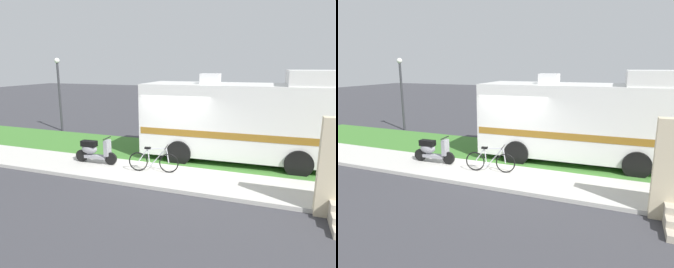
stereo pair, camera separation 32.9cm
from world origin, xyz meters
The scene contains 8 objects.
ground_plane centered at (0.00, 0.00, 0.00)m, with size 80.00×80.00×0.00m, color #38383D.
sidewalk centered at (0.00, -1.20, 0.06)m, with size 24.00×2.00×0.12m.
grass_strip centered at (0.00, 1.50, 0.04)m, with size 24.00×3.40×0.08m.
motorhome_rv centered at (2.12, 1.46, 1.61)m, with size 6.92×2.71×3.38m.
scooter centered at (-2.62, -0.93, 0.58)m, with size 1.62×0.50×0.97m.
bicycle centered at (-0.29, -1.06, 0.49)m, with size 1.64×0.52×0.87m.
pickup_truck_near centered at (3.08, 5.84, 0.94)m, with size 5.31×2.32×1.76m.
street_lamp_post centered at (-7.70, 3.60, 2.40)m, with size 0.28×0.28×3.91m.
Camera 1 is at (3.38, -9.73, 3.54)m, focal length 32.30 mm.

